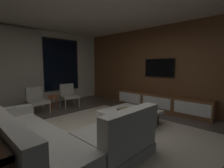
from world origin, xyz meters
name	(u,v)px	position (x,y,z in m)	size (l,w,h in m)	color
floor	(95,139)	(0.00, 0.00, 0.00)	(9.20, 9.20, 0.00)	#564C44
back_wall_with_window	(24,68)	(-0.06, 3.62, 1.34)	(6.60, 0.30, 2.70)	beige
media_wall	(168,68)	(3.06, 0.00, 1.35)	(0.12, 7.80, 2.70)	brown
area_rug	(111,134)	(0.35, -0.10, 0.01)	(3.20, 3.80, 0.01)	beige
sectional_couch	(52,142)	(-0.92, -0.10, 0.29)	(1.98, 2.50, 0.82)	gray
coffee_table	(130,118)	(1.05, -0.05, 0.19)	(1.16, 1.16, 0.36)	black
book_stack_on_coffee_table	(123,109)	(0.98, 0.10, 0.39)	(0.32, 0.21, 0.06)	gray
accent_chair_near_window	(69,94)	(0.99, 2.61, 0.43)	(0.63, 0.64, 0.78)	#B2ADA0
accent_chair_by_curtain	(37,99)	(-0.11, 2.55, 0.43)	(0.55, 0.57, 0.78)	#B2ADA0
side_stool	(53,98)	(0.40, 2.56, 0.37)	(0.32, 0.32, 0.46)	#BF4C1E
media_console	(161,103)	(2.77, 0.05, 0.25)	(0.46, 3.10, 0.52)	brown
mounted_tv	(159,68)	(2.95, 0.25, 1.35)	(0.05, 1.02, 0.59)	black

